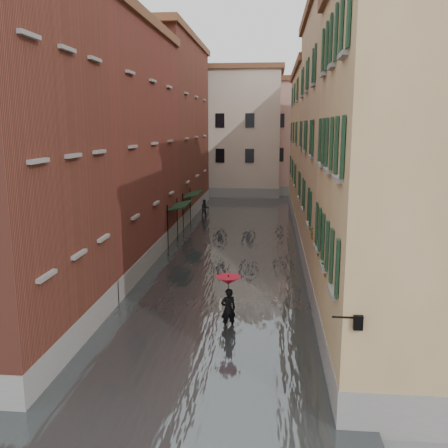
% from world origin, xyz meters
% --- Properties ---
extents(ground, '(120.00, 120.00, 0.00)m').
position_xyz_m(ground, '(0.00, 0.00, 0.00)').
color(ground, slate).
rests_on(ground, ground).
extents(floodwater, '(10.00, 60.00, 0.20)m').
position_xyz_m(floodwater, '(0.00, 13.00, 0.10)').
color(floodwater, '#474D4F').
rests_on(floodwater, ground).
extents(building_left_mid, '(6.00, 14.00, 12.50)m').
position_xyz_m(building_left_mid, '(-7.00, 9.00, 6.25)').
color(building_left_mid, maroon).
rests_on(building_left_mid, ground).
extents(building_left_far, '(6.00, 16.00, 14.00)m').
position_xyz_m(building_left_far, '(-7.00, 24.00, 7.00)').
color(building_left_far, brown).
rests_on(building_left_far, ground).
extents(building_right_near, '(6.00, 8.00, 11.50)m').
position_xyz_m(building_right_near, '(7.00, -2.00, 5.75)').
color(building_right_near, '#A57D55').
rests_on(building_right_near, ground).
extents(building_right_mid, '(6.00, 14.00, 13.00)m').
position_xyz_m(building_right_mid, '(7.00, 9.00, 6.50)').
color(building_right_mid, tan).
rests_on(building_right_mid, ground).
extents(building_right_far, '(6.00, 16.00, 11.50)m').
position_xyz_m(building_right_far, '(7.00, 24.00, 5.75)').
color(building_right_far, '#A57D55').
rests_on(building_right_far, ground).
extents(building_end_cream, '(12.00, 9.00, 13.00)m').
position_xyz_m(building_end_cream, '(-3.00, 38.00, 6.50)').
color(building_end_cream, beige).
rests_on(building_end_cream, ground).
extents(building_end_pink, '(10.00, 9.00, 12.00)m').
position_xyz_m(building_end_pink, '(6.00, 40.00, 6.00)').
color(building_end_pink, tan).
rests_on(building_end_pink, ground).
extents(awning_near, '(1.09, 3.15, 2.80)m').
position_xyz_m(awning_near, '(-3.48, 13.46, 2.47)').
color(awning_near, black).
rests_on(awning_near, ground).
extents(awning_far, '(1.09, 3.24, 2.80)m').
position_xyz_m(awning_far, '(-3.48, 18.76, 2.47)').
color(awning_far, black).
rests_on(awning_far, ground).
extents(wall_lantern, '(0.71, 0.22, 0.35)m').
position_xyz_m(wall_lantern, '(4.33, -6.00, 3.01)').
color(wall_lantern, black).
rests_on(wall_lantern, ground).
extents(window_planters, '(0.59, 6.01, 0.84)m').
position_xyz_m(window_planters, '(4.12, 0.36, 3.51)').
color(window_planters, '#975131').
rests_on(window_planters, ground).
extents(pedestrian_main, '(0.95, 0.95, 2.06)m').
position_xyz_m(pedestrian_main, '(0.76, 0.27, 1.26)').
color(pedestrian_main, black).
rests_on(pedestrian_main, ground).
extents(pedestrian_far, '(0.88, 0.78, 1.51)m').
position_xyz_m(pedestrian_far, '(-3.17, 23.00, 0.76)').
color(pedestrian_far, black).
rests_on(pedestrian_far, ground).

